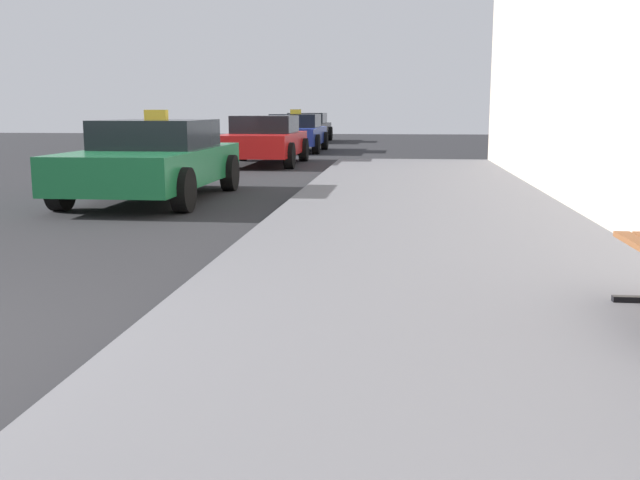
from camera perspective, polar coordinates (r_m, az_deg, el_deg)
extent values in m
cube|color=#5B5B60|center=(3.89, 11.93, -10.77)|extent=(4.00, 32.00, 0.15)
cube|color=#196638|center=(12.20, -12.69, 5.59)|extent=(1.81, 4.47, 0.55)
cube|color=black|center=(12.39, -12.44, 7.98)|extent=(1.59, 2.01, 0.45)
cube|color=yellow|center=(12.38, -12.50, 9.39)|extent=(0.36, 0.14, 0.16)
cylinder|color=black|center=(10.59, -10.48, 3.80)|extent=(0.22, 0.64, 0.64)
cylinder|color=black|center=(11.24, -19.38, 3.76)|extent=(0.22, 0.64, 0.64)
cylinder|color=black|center=(13.35, -6.97, 5.15)|extent=(0.22, 0.64, 0.64)
cylinder|color=black|center=(13.87, -14.31, 5.10)|extent=(0.22, 0.64, 0.64)
cube|color=red|center=(19.63, -4.33, 7.40)|extent=(1.75, 4.20, 0.55)
cube|color=black|center=(19.82, -4.23, 8.88)|extent=(1.54, 1.89, 0.45)
cylinder|color=black|center=(18.18, -2.37, 6.50)|extent=(0.22, 0.64, 0.64)
cylinder|color=black|center=(18.52, -7.75, 6.49)|extent=(0.22, 0.64, 0.64)
cylinder|color=black|center=(20.84, -1.26, 6.96)|extent=(0.22, 0.64, 0.64)
cylinder|color=black|center=(21.13, -6.00, 6.95)|extent=(0.22, 0.64, 0.64)
cube|color=#233899|center=(25.59, -1.94, 8.04)|extent=(1.76, 4.23, 0.55)
cube|color=black|center=(25.79, -1.88, 9.16)|extent=(1.55, 1.90, 0.45)
cube|color=yellow|center=(25.79, -1.88, 9.84)|extent=(0.36, 0.14, 0.16)
cylinder|color=black|center=(24.15, -0.30, 7.39)|extent=(0.22, 0.64, 0.64)
cylinder|color=black|center=(24.41, -4.45, 7.39)|extent=(0.22, 0.64, 0.64)
cylinder|color=black|center=(26.84, 0.35, 7.65)|extent=(0.22, 0.64, 0.64)
cylinder|color=black|center=(27.07, -3.39, 7.66)|extent=(0.22, 0.64, 0.64)
cube|color=black|center=(33.35, -1.01, 8.51)|extent=(1.77, 4.47, 0.55)
cube|color=black|center=(33.56, -0.96, 9.37)|extent=(1.56, 2.01, 0.45)
cylinder|color=black|center=(31.83, 0.26, 8.03)|extent=(0.22, 0.64, 0.64)
cylinder|color=black|center=(32.06, -2.92, 8.03)|extent=(0.22, 0.64, 0.64)
cylinder|color=black|center=(34.68, 0.76, 8.20)|extent=(0.22, 0.64, 0.64)
cylinder|color=black|center=(34.89, -2.17, 8.20)|extent=(0.22, 0.64, 0.64)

